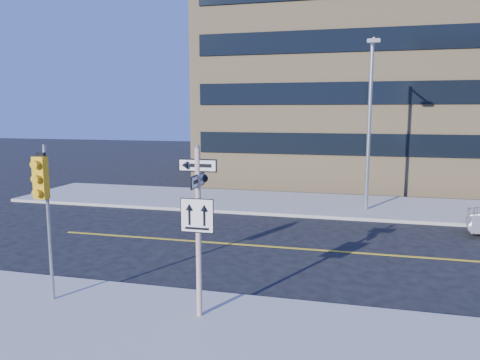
# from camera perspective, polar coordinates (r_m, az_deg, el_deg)

# --- Properties ---
(ground) EXTENTS (120.00, 120.00, 0.00)m
(ground) POSITION_cam_1_polar(r_m,az_deg,el_deg) (13.90, -1.48, -12.55)
(ground) COLOR black
(ground) RESTS_ON ground
(sign_pole) EXTENTS (0.92, 0.92, 4.06)m
(sign_pole) POSITION_cam_1_polar(r_m,az_deg,el_deg) (10.88, -5.13, -5.11)
(sign_pole) COLOR white
(sign_pole) RESTS_ON near_sidewalk
(traffic_signal) EXTENTS (0.32, 0.45, 4.00)m
(traffic_signal) POSITION_cam_1_polar(r_m,az_deg,el_deg) (12.53, -22.93, -1.18)
(traffic_signal) COLOR gray
(traffic_signal) RESTS_ON near_sidewalk
(streetlight_a) EXTENTS (0.55, 2.25, 8.00)m
(streetlight_a) POSITION_cam_1_polar(r_m,az_deg,el_deg) (23.25, 15.53, 7.59)
(streetlight_a) COLOR gray
(streetlight_a) RESTS_ON far_sidewalk
(building_brick) EXTENTS (18.00, 18.00, 18.00)m
(building_brick) POSITION_cam_1_polar(r_m,az_deg,el_deg) (37.73, 12.21, 14.38)
(building_brick) COLOR tan
(building_brick) RESTS_ON ground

